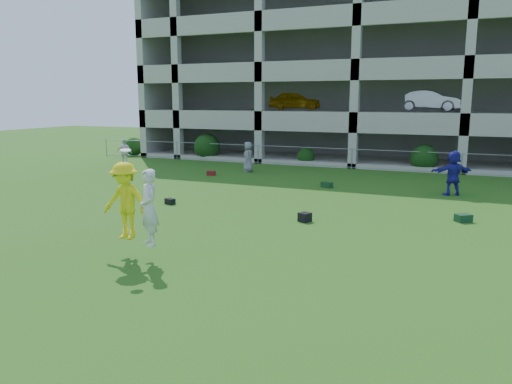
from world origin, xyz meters
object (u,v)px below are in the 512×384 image
at_px(bystander_b, 124,153).
at_px(bystander_d, 453,173).
at_px(frisbee_contest, 131,202).
at_px(crate_d, 305,217).
at_px(parking_garage, 381,71).
at_px(bystander_c, 248,157).

bearing_deg(bystander_b, bystander_d, -20.19).
bearing_deg(frisbee_contest, bystander_d, 59.47).
xyz_separation_m(bystander_b, crate_d, (14.43, -9.07, -0.68)).
bearing_deg(frisbee_contest, crate_d, 61.55).
height_order(bystander_b, parking_garage, parking_garage).
height_order(crate_d, parking_garage, parking_garage).
xyz_separation_m(bystander_b, parking_garage, (13.02, 13.06, 5.18)).
relative_size(bystander_c, parking_garage, 0.06).
bearing_deg(bystander_b, frisbee_contest, -65.37).
bearing_deg(bystander_d, frisbee_contest, 30.24).
xyz_separation_m(bystander_d, frisbee_contest, (-7.30, -12.38, 0.50)).
distance_m(bystander_c, frisbee_contest, 15.67).
bearing_deg(bystander_d, bystander_b, -35.67).
bearing_deg(crate_d, parking_garage, 93.63).
distance_m(bystander_b, crate_d, 17.05).
bearing_deg(bystander_c, crate_d, 12.29).
xyz_separation_m(bystander_c, bystander_d, (10.83, -2.88, 0.11)).
bearing_deg(crate_d, bystander_d, 57.91).
relative_size(crate_d, parking_garage, 0.01).
height_order(bystander_d, parking_garage, parking_garage).
bearing_deg(frisbee_contest, bystander_c, 103.05).
height_order(crate_d, frisbee_contest, frisbee_contest).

